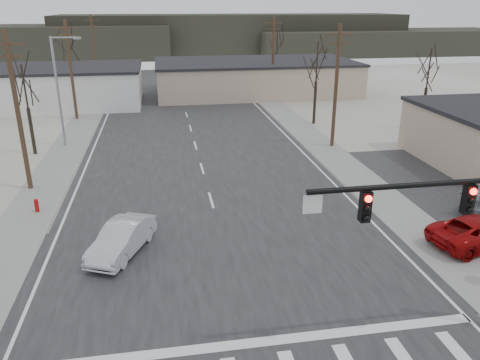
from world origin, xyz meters
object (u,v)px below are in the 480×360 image
at_px(fire_hydrant, 37,205).
at_px(sedan_crossing, 122,239).
at_px(car_far_a, 206,82).
at_px(car_parked_dark_a, 473,163).
at_px(car_parked_red, 480,231).
at_px(car_far_b, 179,70).

xyz_separation_m(fire_hydrant, sedan_crossing, (5.23, -5.77, 0.36)).
bearing_deg(sedan_crossing, car_far_a, 103.37).
distance_m(fire_hydrant, car_far_a, 42.92).
xyz_separation_m(fire_hydrant, car_parked_dark_a, (29.31, 1.92, 0.26)).
xyz_separation_m(sedan_crossing, car_far_a, (8.80, 46.33, 0.08)).
height_order(car_parked_red, car_parked_dark_a, car_parked_red).
xyz_separation_m(car_far_b, car_parked_red, (11.89, -62.92, -0.03)).
height_order(fire_hydrant, car_far_a, car_far_a).
xyz_separation_m(fire_hydrant, car_far_a, (14.03, 40.56, 0.43)).
bearing_deg(car_far_a, car_parked_red, 115.59).
bearing_deg(car_parked_red, car_far_a, -1.18).
height_order(car_far_a, car_parked_red, car_far_a).
bearing_deg(fire_hydrant, car_far_a, 70.92).
relative_size(fire_hydrant, car_parked_red, 0.16).
bearing_deg(fire_hydrant, car_parked_red, -19.10).
bearing_deg(car_far_b, car_parked_red, -61.24).
distance_m(fire_hydrant, sedan_crossing, 7.79).
distance_m(sedan_crossing, car_far_a, 47.15).
distance_m(car_far_b, car_parked_red, 64.03).
relative_size(sedan_crossing, car_parked_red, 0.87).
height_order(sedan_crossing, car_far_b, car_far_b).
height_order(car_far_a, car_far_b, car_far_a).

